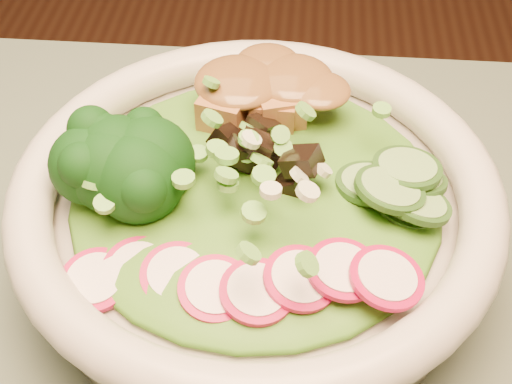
# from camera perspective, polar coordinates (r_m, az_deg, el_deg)

# --- Properties ---
(salad_bowl) EXTENTS (0.30, 0.30, 0.08)m
(salad_bowl) POSITION_cam_1_polar(r_m,az_deg,el_deg) (0.45, 0.00, -1.90)
(salad_bowl) COLOR beige
(salad_bowl) RESTS_ON dining_table
(lettuce_bed) EXTENTS (0.23, 0.23, 0.03)m
(lettuce_bed) POSITION_cam_1_polar(r_m,az_deg,el_deg) (0.43, -0.00, 0.09)
(lettuce_bed) COLOR #2A6415
(lettuce_bed) RESTS_ON salad_bowl
(broccoli_florets) EXTENTS (0.11, 0.10, 0.05)m
(broccoli_florets) POSITION_cam_1_polar(r_m,az_deg,el_deg) (0.43, -9.41, 1.78)
(broccoli_florets) COLOR black
(broccoli_florets) RESTS_ON salad_bowl
(radish_slices) EXTENTS (0.13, 0.08, 0.02)m
(radish_slices) POSITION_cam_1_polar(r_m,az_deg,el_deg) (0.38, 0.18, -7.32)
(radish_slices) COLOR #AA0D3E
(radish_slices) RESTS_ON salad_bowl
(cucumber_slices) EXTENTS (0.10, 0.10, 0.04)m
(cucumber_slices) POSITION_cam_1_polar(r_m,az_deg,el_deg) (0.43, 9.76, 1.07)
(cucumber_slices) COLOR #87BD69
(cucumber_slices) RESTS_ON salad_bowl
(mushroom_heap) EXTENTS (0.10, 0.10, 0.04)m
(mushroom_heap) POSITION_cam_1_polar(r_m,az_deg,el_deg) (0.43, 0.05, 2.89)
(mushroom_heap) COLOR black
(mushroom_heap) RESTS_ON salad_bowl
(tofu_cubes) EXTENTS (0.11, 0.09, 0.04)m
(tofu_cubes) POSITION_cam_1_polar(r_m,az_deg,el_deg) (0.48, 0.47, 7.31)
(tofu_cubes) COLOR #A26B36
(tofu_cubes) RESTS_ON salad_bowl
(peanut_sauce) EXTENTS (0.08, 0.06, 0.02)m
(peanut_sauce) POSITION_cam_1_polar(r_m,az_deg,el_deg) (0.47, 0.48, 8.71)
(peanut_sauce) COLOR brown
(peanut_sauce) RESTS_ON tofu_cubes
(scallion_garnish) EXTENTS (0.21, 0.21, 0.03)m
(scallion_garnish) POSITION_cam_1_polar(r_m,az_deg,el_deg) (0.41, 0.00, 2.75)
(scallion_garnish) COLOR #64B23F
(scallion_garnish) RESTS_ON salad_bowl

